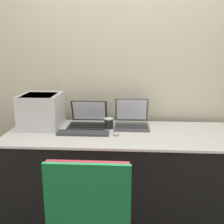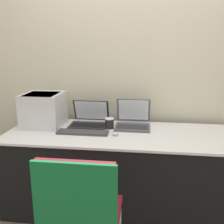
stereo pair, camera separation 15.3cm
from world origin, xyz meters
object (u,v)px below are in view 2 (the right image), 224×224
at_px(chair, 80,210).
at_px(laptop_right, 133,121).
at_px(printer, 44,108).
at_px(coffee_cup, 109,123).
at_px(external_keyboard, 83,132).
at_px(mouse, 115,134).
at_px(laptop_left, 89,120).

bearing_deg(chair, laptop_right, 77.44).
relative_size(printer, coffee_cup, 3.98).
height_order(laptop_right, chair, laptop_right).
bearing_deg(printer, coffee_cup, -1.43).
relative_size(external_keyboard, chair, 0.50).
height_order(external_keyboard, chair, chair).
xyz_separation_m(printer, external_keyboard, (0.43, -0.20, -0.16)).
distance_m(external_keyboard, mouse, 0.29).
bearing_deg(laptop_left, laptop_right, 1.54).
height_order(laptop_right, coffee_cup, laptop_right).
bearing_deg(external_keyboard, printer, 155.33).
height_order(printer, laptop_right, printer).
bearing_deg(laptop_left, printer, -172.12).
xyz_separation_m(coffee_cup, chair, (-0.03, -1.02, -0.23)).
relative_size(laptop_right, coffee_cup, 3.48).
bearing_deg(laptop_left, external_keyboard, -91.24).
xyz_separation_m(laptop_right, chair, (-0.25, -1.11, -0.24)).
bearing_deg(laptop_right, coffee_cup, -157.93).
bearing_deg(external_keyboard, laptop_right, 31.86).
height_order(printer, external_keyboard, printer).
xyz_separation_m(laptop_left, mouse, (0.29, -0.28, -0.04)).
distance_m(laptop_left, mouse, 0.40).
relative_size(laptop_left, laptop_right, 1.05).
distance_m(printer, external_keyboard, 0.50).
bearing_deg(printer, laptop_right, 4.75).
bearing_deg(chair, mouse, 82.41).
relative_size(coffee_cup, chair, 0.11).
height_order(laptop_left, chair, laptop_left).
xyz_separation_m(laptop_right, external_keyboard, (-0.43, -0.27, -0.05)).
distance_m(external_keyboard, coffee_cup, 0.28).
height_order(coffee_cup, chair, chair).
relative_size(laptop_right, external_keyboard, 0.74).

